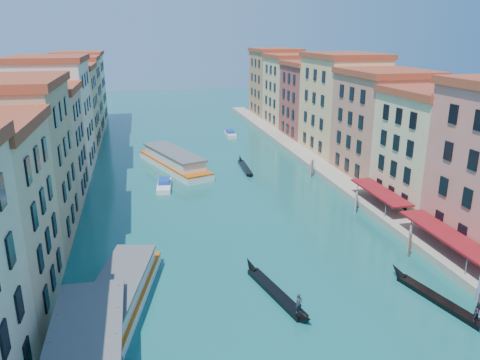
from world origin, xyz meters
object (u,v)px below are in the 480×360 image
at_px(vaporetto_far, 174,161).
at_px(gondola_fore, 276,291).
at_px(vaporetto_near, 118,298).
at_px(gondola_right, 441,299).

bearing_deg(vaporetto_far, gondola_fore, -102.41).
bearing_deg(vaporetto_near, gondola_right, 2.84).
relative_size(vaporetto_near, gondola_fore, 1.55).
bearing_deg(vaporetto_far, gondola_right, -87.88).
xyz_separation_m(vaporetto_near, gondola_right, (30.06, -5.54, -0.81)).
distance_m(vaporetto_far, gondola_right, 56.88).
bearing_deg(vaporetto_far, vaporetto_near, -120.40).
xyz_separation_m(vaporetto_near, gondola_fore, (15.06, -0.59, -0.87)).
distance_m(vaporetto_near, gondola_fore, 15.09).
height_order(gondola_fore, gondola_right, gondola_fore).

